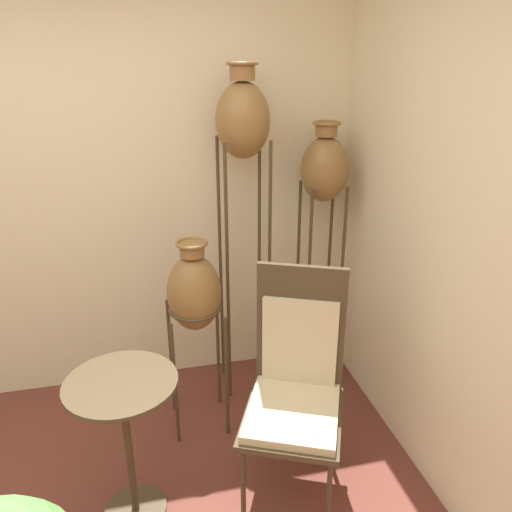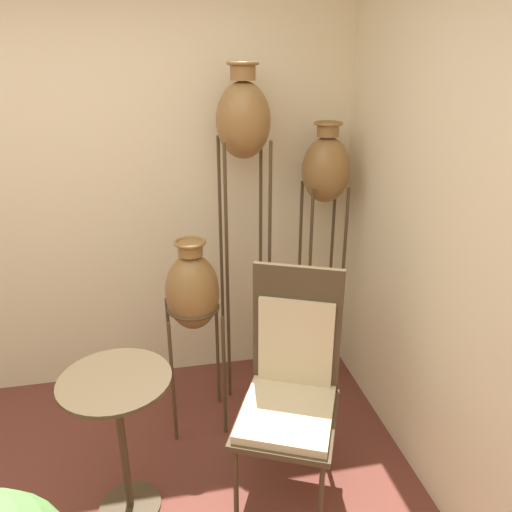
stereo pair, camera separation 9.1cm
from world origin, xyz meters
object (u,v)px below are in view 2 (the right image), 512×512
vase_stand_short (193,293)px  side_table (119,417)px  vase_stand_tall (243,128)px  chair (291,379)px  vase_stand_medium (326,175)px

vase_stand_short → side_table: vase_stand_short is taller
vase_stand_tall → side_table: 1.63m
vase_stand_tall → vase_stand_short: vase_stand_tall is taller
vase_stand_short → chair: size_ratio=1.01×
chair → vase_stand_tall: bearing=119.0°
vase_stand_tall → chair: (0.07, -0.86, -1.08)m
vase_stand_short → chair: (0.42, -0.54, -0.25)m
vase_stand_tall → vase_stand_short: bearing=-136.9°
chair → side_table: bearing=-152.9°
vase_stand_tall → vase_stand_short: (-0.35, -0.33, -0.83)m
vase_stand_short → vase_stand_medium: bearing=21.6°
vase_stand_medium → chair: (-0.43, -0.87, -0.79)m
chair → side_table: 0.82m
vase_stand_medium → chair: bearing=-116.3°
side_table → vase_stand_medium: bearing=36.2°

